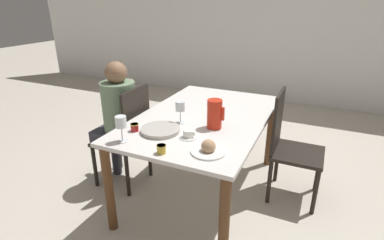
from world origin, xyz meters
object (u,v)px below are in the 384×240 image
(wine_glass_juice, at_px, (121,123))
(serving_tray, at_px, (160,130))
(bread_plate, at_px, (208,149))
(teacup_near_person, at_px, (188,134))
(chair_opposite, at_px, (289,145))
(red_pitcher, at_px, (215,114))
(jam_jar_amber, at_px, (161,149))
(jam_jar_red, at_px, (135,127))
(chair_person_side, at_px, (127,135))
(person_seated, at_px, (117,114))
(wine_glass_water, at_px, (180,107))

(wine_glass_juice, height_order, serving_tray, wine_glass_juice)
(serving_tray, xyz_separation_m, bread_plate, (0.44, -0.15, 0.01))
(wine_glass_juice, bearing_deg, teacup_near_person, 32.30)
(chair_opposite, height_order, red_pitcher, red_pitcher)
(chair_opposite, height_order, jam_jar_amber, chair_opposite)
(bread_plate, xyz_separation_m, jam_jar_red, (-0.62, 0.08, 0.01))
(chair_person_side, distance_m, wine_glass_juice, 0.75)
(person_seated, distance_m, jam_jar_red, 0.56)
(person_seated, distance_m, serving_tray, 0.68)
(person_seated, xyz_separation_m, teacup_near_person, (0.85, -0.28, 0.08))
(chair_person_side, height_order, bread_plate, chair_person_side)
(chair_opposite, relative_size, teacup_near_person, 7.45)
(red_pitcher, distance_m, wine_glass_water, 0.28)
(jam_jar_amber, xyz_separation_m, jam_jar_red, (-0.36, 0.22, 0.00))
(person_seated, bearing_deg, jam_jar_amber, -125.57)
(chair_person_side, distance_m, bread_plate, 1.09)
(chair_person_side, height_order, red_pitcher, red_pitcher)
(chair_person_side, xyz_separation_m, teacup_near_person, (0.75, -0.28, 0.27))
(wine_glass_water, relative_size, serving_tray, 0.61)
(chair_opposite, distance_m, wine_glass_water, 1.01)
(wine_glass_water, bearing_deg, jam_jar_red, -130.59)
(red_pitcher, bearing_deg, jam_jar_red, -149.46)
(jam_jar_amber, bearing_deg, person_seated, 144.43)
(chair_opposite, distance_m, red_pitcher, 0.79)
(teacup_near_person, bearing_deg, wine_glass_water, 128.12)
(chair_person_side, distance_m, chair_opposite, 1.45)
(person_seated, xyz_separation_m, red_pitcher, (0.95, -0.04, 0.17))
(chair_person_side, height_order, chair_opposite, same)
(jam_jar_red, bearing_deg, person_seated, 141.52)
(red_pitcher, bearing_deg, teacup_near_person, -113.16)
(person_seated, distance_m, jam_jar_amber, 0.97)
(serving_tray, relative_size, bread_plate, 1.28)
(wine_glass_water, relative_size, teacup_near_person, 1.39)
(person_seated, distance_m, red_pitcher, 0.97)
(jam_jar_amber, bearing_deg, serving_tray, 121.16)
(bread_plate, height_order, jam_jar_amber, bread_plate)
(wine_glass_juice, relative_size, jam_jar_amber, 3.06)
(wine_glass_water, height_order, wine_glass_juice, wine_glass_juice)
(wine_glass_juice, bearing_deg, person_seated, 131.04)
(chair_person_side, bearing_deg, wine_glass_juice, -145.16)
(person_seated, height_order, red_pitcher, person_seated)
(wine_glass_juice, height_order, teacup_near_person, wine_glass_juice)
(chair_person_side, distance_m, wine_glass_water, 0.70)
(bread_plate, bearing_deg, jam_jar_red, 172.24)
(teacup_near_person, distance_m, jam_jar_red, 0.42)
(chair_person_side, distance_m, serving_tray, 0.65)
(chair_opposite, distance_m, teacup_near_person, 0.98)
(wine_glass_juice, distance_m, jam_jar_red, 0.21)
(jam_jar_red, bearing_deg, chair_person_side, 134.78)
(red_pitcher, bearing_deg, wine_glass_water, -175.10)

